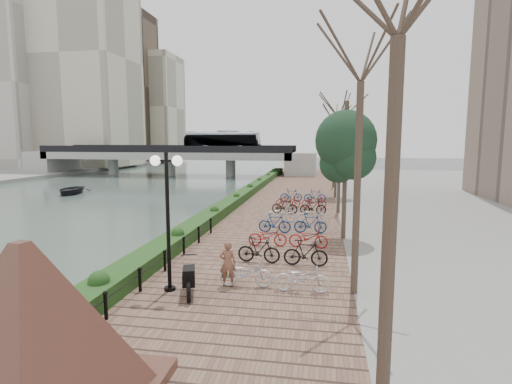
% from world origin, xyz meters
% --- Properties ---
extents(ground, '(220.00, 220.00, 0.00)m').
position_xyz_m(ground, '(0.00, 0.00, 0.00)').
color(ground, '#59595B').
rests_on(ground, ground).
extents(river_water, '(30.00, 130.00, 0.02)m').
position_xyz_m(river_water, '(-15.00, 25.00, 0.01)').
color(river_water, '#40504A').
rests_on(river_water, ground).
extents(promenade, '(8.00, 75.00, 0.50)m').
position_xyz_m(promenade, '(4.00, 17.50, 0.25)').
color(promenade, brown).
rests_on(promenade, ground).
extents(hedge, '(1.10, 56.00, 0.60)m').
position_xyz_m(hedge, '(0.60, 20.00, 0.80)').
color(hedge, '#1E3C16').
rests_on(hedge, promenade).
extents(chain_fence, '(0.10, 14.10, 0.70)m').
position_xyz_m(chain_fence, '(1.40, 2.00, 0.85)').
color(chain_fence, black).
rests_on(chain_fence, promenade).
extents(granite_monument, '(5.85, 5.85, 3.09)m').
position_xyz_m(granite_monument, '(2.19, -4.70, 2.07)').
color(granite_monument, '#4A281F').
rests_on(granite_monument, promenade).
extents(lamppost, '(1.02, 0.32, 4.34)m').
position_xyz_m(lamppost, '(2.28, 1.25, 3.67)').
color(lamppost, black).
rests_on(lamppost, promenade).
extents(motorcycle, '(1.03, 1.78, 1.06)m').
position_xyz_m(motorcycle, '(2.96, 1.14, 1.03)').
color(motorcycle, black).
rests_on(motorcycle, promenade).
extents(pedestrian, '(0.59, 0.43, 1.50)m').
position_xyz_m(pedestrian, '(4.00, 1.93, 1.25)').
color(pedestrian, brown).
rests_on(pedestrian, promenade).
extents(bicycle_parking, '(2.40, 19.89, 1.00)m').
position_xyz_m(bicycle_parking, '(5.50, 10.88, 0.97)').
color(bicycle_parking, silver).
rests_on(bicycle_parking, promenade).
extents(street_trees, '(3.20, 37.12, 6.80)m').
position_xyz_m(street_trees, '(8.00, 12.68, 3.69)').
color(street_trees, '#362820').
rests_on(street_trees, promenade).
extents(bridge, '(36.00, 10.77, 6.50)m').
position_xyz_m(bridge, '(-13.38, 45.00, 3.37)').
color(bridge, gray).
rests_on(bridge, ground).
extents(boat, '(3.67, 4.55, 0.83)m').
position_xyz_m(boat, '(-16.98, 24.34, 0.44)').
color(boat, black).
rests_on(boat, river_water).
extents(far_buildings, '(35.00, 38.00, 38.00)m').
position_xyz_m(far_buildings, '(-41.66, 65.91, 16.12)').
color(far_buildings, beige).
rests_on(far_buildings, far_bank).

